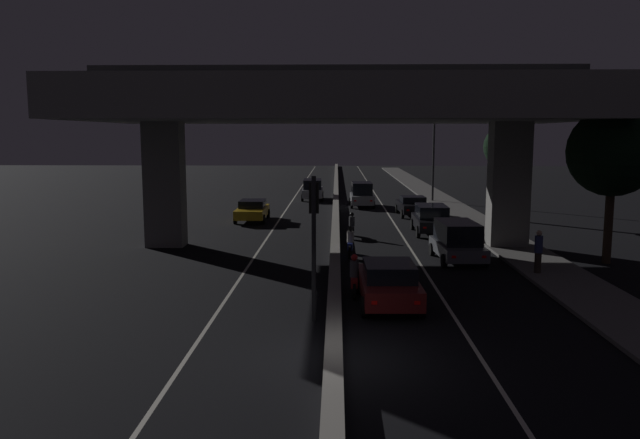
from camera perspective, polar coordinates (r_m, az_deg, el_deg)
The scene contains 21 objects.
ground_plane at distance 16.53m, azimuth 1.25°, elevation -12.63°, with size 200.00×200.00×0.00m, color black.
lane_line_left_inner at distance 50.97m, azimuth -2.85°, elevation 1.30°, with size 0.12×126.00×0.00m, color beige.
lane_line_right_inner at distance 50.96m, azimuth 5.76°, elevation 1.26°, with size 0.12×126.00×0.00m, color beige.
median_divider at distance 50.79m, azimuth 1.46°, elevation 1.52°, with size 0.46×126.00×0.43m, color gray.
sidewalk_right at distance 44.78m, azimuth 13.18°, elevation 0.28°, with size 2.77×126.00×0.14m, color #5B5956.
elevated_overpass at distance 31.79m, azimuth 1.44°, elevation 10.31°, with size 24.91×12.94×9.19m.
traffic_light_left_of_median at distance 19.10m, azimuth -0.56°, elevation -0.26°, with size 0.30×0.49×4.52m.
street_lamp at distance 54.00m, azimuth 10.13°, elevation 6.95°, with size 1.91×0.32×8.74m.
car_dark_red_lead at distance 21.33m, azimuth 6.28°, elevation -5.76°, with size 2.10×4.52×1.51m.
car_grey_second at distance 29.19m, azimuth 12.46°, elevation -1.89°, with size 2.14×4.22×1.81m.
car_black_third at distance 36.88m, azimuth 10.15°, elevation 0.07°, with size 2.11×4.62×1.69m.
car_black_fourth at distance 44.83m, azimuth 8.46°, elevation 1.26°, with size 2.15×4.53×1.41m.
car_silver_fifth at distance 50.14m, azimuth 3.84°, elevation 2.34°, with size 1.98×4.04×1.95m.
car_taxi_yellow_lead_oncoming at distance 42.05m, azimuth -6.20°, elevation 0.87°, with size 2.04×4.61×1.39m.
car_silver_second_oncoming at distance 55.28m, azimuth -0.68°, elevation 2.81°, with size 2.01×4.48×1.82m.
motorcycle_red_filtering_near at distance 22.63m, azimuth 3.15°, elevation -5.34°, with size 0.33×1.95×1.49m.
motorcycle_blue_filtering_mid at distance 29.60m, azimuth 2.79°, elevation -2.23°, with size 0.34×1.90×1.46m.
motorcycle_black_filtering_far at distance 34.95m, azimuth 2.93°, elevation -0.69°, with size 0.32×1.98×1.44m.
pedestrian_on_sidewalk at distance 26.99m, azimuth 19.34°, elevation -2.76°, with size 0.32×0.32×1.76m.
roadside_tree_kerbside_near at distance 30.47m, azimuth 25.21°, elevation 5.58°, with size 3.95×3.95×6.98m.
roadside_tree_kerbside_mid at distance 43.76m, azimuth 16.62°, elevation 6.29°, with size 2.94×2.94×6.41m.
Camera 1 is at (0.06, -15.49, 5.77)m, focal length 35.00 mm.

